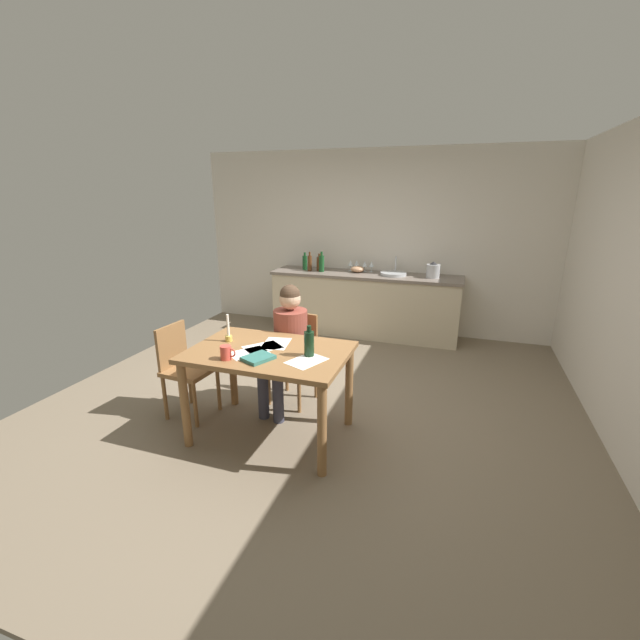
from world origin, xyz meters
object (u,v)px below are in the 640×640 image
chair_at_table (295,353)px  bottle_oil (305,262)px  dining_table (269,363)px  bottle_wine_red (319,263)px  wine_glass_back_right (351,263)px  book_magazine (258,358)px  coffee_mug (226,353)px  wine_bottle_on_table (309,343)px  sink_unit (393,274)px  stovetop_kettle (433,270)px  candlestick (229,334)px  chair_side_empty (184,366)px  bottle_sauce (322,263)px  wine_glass_near_sink (371,264)px  wine_glass_by_kettle (365,264)px  person_seated (287,340)px  bottle_vinegar (310,263)px  mixing_bowl (357,269)px  wine_glass_back_left (357,264)px

chair_at_table → bottle_oil: 2.41m
dining_table → bottle_wine_red: bearing=100.9°
dining_table → wine_glass_back_right: bearing=92.3°
book_magazine → bottle_wine_red: 3.16m
coffee_mug → wine_bottle_on_table: wine_bottle_on_table is taller
wine_bottle_on_table → wine_glass_back_right: (-0.47, 3.05, 0.12)m
book_magazine → sink_unit: bearing=104.7°
wine_bottle_on_table → stovetop_kettle: 2.98m
candlestick → chair_side_empty: bearing=-179.4°
bottle_sauce → dining_table: bearing=-79.9°
dining_table → book_magazine: book_magazine is taller
chair_at_table → wine_glass_back_right: 2.42m
dining_table → bottle_sauce: bottle_sauce is taller
chair_side_empty → wine_glass_near_sink: size_ratio=5.58×
chair_at_table → sink_unit: bearing=75.2°
candlestick → wine_glass_back_right: 2.98m
bottle_wine_red → wine_glass_by_kettle: bottle_wine_red is taller
chair_at_table → stovetop_kettle: size_ratio=3.96×
book_magazine → chair_at_table: bearing=118.3°
person_seated → coffee_mug: bearing=-100.8°
bottle_oil → wine_glass_by_kettle: bottle_oil is taller
bottle_vinegar → stovetop_kettle: bearing=1.6°
bottle_sauce → mixing_bowl: bottle_sauce is taller
bottle_sauce → coffee_mug: bearing=-84.9°
bottle_oil → wine_glass_back_left: 0.77m
coffee_mug → stovetop_kettle: size_ratio=0.58×
sink_unit → stovetop_kettle: bearing=-0.4°
wine_glass_by_kettle → chair_at_table: bearing=-93.4°
coffee_mug → sink_unit: 3.26m
wine_bottle_on_table → book_magazine: bearing=-149.6°
chair_side_empty → wine_glass_near_sink: 3.20m
bottle_wine_red → wine_glass_near_sink: (0.75, 0.15, 0.00)m
dining_table → person_seated: 0.53m
wine_glass_back_right → wine_glass_near_sink: bearing=0.0°
coffee_mug → wine_glass_by_kettle: (0.31, 3.32, 0.17)m
mixing_bowl → stovetop_kettle: size_ratio=0.91×
book_magazine → coffee_mug: bearing=-138.6°
person_seated → coffee_mug: 0.84m
person_seated → bottle_oil: bearing=106.9°
person_seated → sink_unit: bearing=75.7°
bottle_sauce → wine_glass_back_right: bottle_sauce is taller
chair_side_empty → book_magazine: 1.01m
chair_side_empty → stovetop_kettle: (1.97, 2.81, 0.52)m
candlestick → wine_glass_back_left: (0.39, 2.96, 0.16)m
dining_table → sink_unit: sink_unit is taller
stovetop_kettle → bottle_vinegar: bearing=-178.4°
sink_unit → wine_glass_near_sink: bearing=157.1°
coffee_mug → bottle_oil: bottle_oil is taller
chair_side_empty → bottle_vinegar: bearing=85.5°
candlestick → sink_unit: bearing=71.3°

